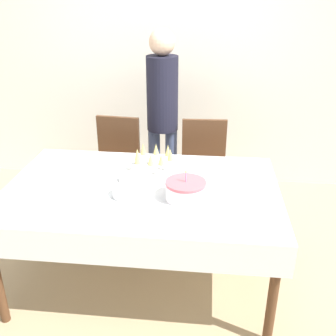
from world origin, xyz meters
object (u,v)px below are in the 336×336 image
at_px(birthday_cake, 186,190).
at_px(person_standing, 162,107).
at_px(dining_chair_far_left, 116,165).
at_px(plate_stack_dessert, 132,178).
at_px(champagne_tray, 153,160).
at_px(dining_chair_far_right, 203,169).
at_px(plate_stack_main, 130,191).

bearing_deg(birthday_cake, person_standing, 103.65).
distance_m(dining_chair_far_left, plate_stack_dessert, 0.91).
bearing_deg(dining_chair_far_left, person_standing, 20.70).
xyz_separation_m(birthday_cake, plate_stack_dessert, (-0.39, 0.22, -0.05)).
relative_size(champagne_tray, person_standing, 0.20).
relative_size(plate_stack_dessert, person_standing, 0.11).
height_order(plate_stack_dessert, person_standing, person_standing).
bearing_deg(dining_chair_far_left, plate_stack_dessert, -68.81).
distance_m(birthday_cake, plate_stack_dessert, 0.45).
xyz_separation_m(dining_chair_far_right, plate_stack_dessert, (-0.49, -0.81, 0.28)).
distance_m(dining_chair_far_left, person_standing, 0.68).
bearing_deg(birthday_cake, plate_stack_main, 178.48).
bearing_deg(champagne_tray, plate_stack_main, -104.82).
xyz_separation_m(plate_stack_dessert, person_standing, (0.10, 0.97, 0.24)).
relative_size(birthday_cake, plate_stack_main, 1.14).
bearing_deg(plate_stack_main, dining_chair_far_right, 65.70).
distance_m(birthday_cake, person_standing, 1.24).
relative_size(dining_chair_far_left, plate_stack_dessert, 5.25).
xyz_separation_m(champagne_tray, plate_stack_dessert, (-0.13, -0.16, -0.07)).
xyz_separation_m(dining_chair_far_left, plate_stack_dessert, (0.31, -0.81, 0.28)).
distance_m(dining_chair_far_left, birthday_cake, 1.29).
height_order(dining_chair_far_right, plate_stack_dessert, dining_chair_far_right).
xyz_separation_m(birthday_cake, plate_stack_main, (-0.36, 0.01, -0.04)).
bearing_deg(dining_chair_far_left, plate_stack_main, -71.44).
relative_size(plate_stack_main, person_standing, 0.13).
height_order(dining_chair_far_right, person_standing, person_standing).
distance_m(dining_chair_far_right, plate_stack_main, 1.16).
xyz_separation_m(dining_chair_far_left, plate_stack_main, (0.34, -1.02, 0.29)).
xyz_separation_m(champagne_tray, person_standing, (-0.03, 0.81, 0.17)).
bearing_deg(dining_chair_far_left, birthday_cake, -55.65).
distance_m(dining_chair_far_right, champagne_tray, 0.82).
relative_size(dining_chair_far_left, plate_stack_main, 4.15).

